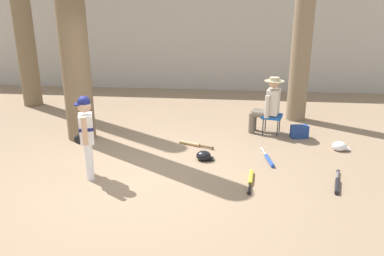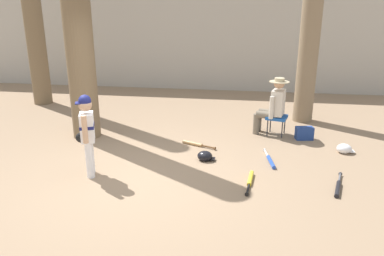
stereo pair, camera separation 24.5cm
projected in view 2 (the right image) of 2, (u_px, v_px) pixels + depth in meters
name	position (u px, v px, depth m)	size (l,w,h in m)	color
ground_plane	(139.00, 178.00, 5.78)	(60.00, 60.00, 0.00)	#897056
concrete_back_wall	(200.00, 39.00, 11.77)	(18.00, 0.36, 3.18)	#ADA89E
tree_near_player	(78.00, 27.00, 7.02)	(0.76, 0.76, 5.11)	brown
tree_behind_spectator	(310.00, 30.00, 8.12)	(0.64, 0.64, 4.78)	#7F6B51
young_ballplayer	(87.00, 130.00, 5.68)	(0.46, 0.56, 1.31)	white
folding_stool	(277.00, 118.00, 7.66)	(0.49, 0.49, 0.41)	#194C9E
seated_spectator	(273.00, 105.00, 7.62)	(0.68, 0.54, 1.20)	#6B6051
handbag_beside_stool	(304.00, 133.00, 7.46)	(0.34, 0.18, 0.26)	navy
bat_blue_youth	(270.00, 161.00, 6.37)	(0.19, 0.80, 0.07)	#2347AD
bat_wood_tan	(195.00, 144.00, 7.14)	(0.69, 0.34, 0.07)	tan
bat_black_composite	(338.00, 187.00, 5.42)	(0.28, 0.80, 0.07)	black
bat_yellow_trainer	(250.00, 180.00, 5.64)	(0.13, 0.76, 0.07)	yellow
batting_helmet_black	(205.00, 156.00, 6.45)	(0.31, 0.24, 0.18)	black
batting_helmet_white	(344.00, 149.00, 6.78)	(0.32, 0.24, 0.18)	silver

